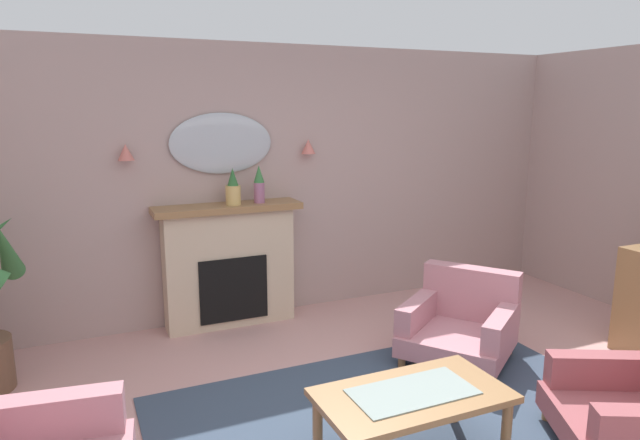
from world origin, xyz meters
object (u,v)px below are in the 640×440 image
Objects in this scene: mantel_vase_left at (233,189)px; mantel_vase_right at (259,184)px; armchair_beside_couch at (462,322)px; fireplace at (229,266)px; wall_sconce_left at (126,152)px; wall_sconce_right at (308,147)px; coffee_table at (412,401)px; wall_mirror at (221,143)px.

mantel_vase_right is at bearing -0.00° from mantel_vase_left.
fireplace is at bearing 136.02° from armchair_beside_couch.
wall_sconce_left and wall_sconce_right have the same top height.
mantel_vase_left is 0.31× the size of coffee_table.
wall_sconce_right reaches higher than mantel_vase_left.
coffee_table is (0.39, -2.52, -0.19)m from fireplace.
wall_sconce_right reaches higher than armchair_beside_couch.
wall_sconce_right is (0.80, 0.12, 0.36)m from mantel_vase_left.
wall_sconce_right reaches higher than coffee_table.
mantel_vase_left is 2.41× the size of wall_sconce_left.
wall_sconce_left is at bearing 174.04° from mantel_vase_right.
fireplace is 0.82m from mantel_vase_right.
fireplace is 4.03× the size of mantel_vase_left.
wall_sconce_left is 3.16m from coffee_table.
coffee_table is at bearing -81.12° from fireplace.
fireplace reaches higher than coffee_table.
mantel_vase_left reaches higher than fireplace.
wall_sconce_right is at bearing 6.16° from fireplace.
mantel_vase_left is 0.30× the size of armchair_beside_couch.
mantel_vase_left is at bearing -29.53° from fireplace.
wall_sconce_right is 2.94m from coffee_table.
fireplace is 1.20× the size of armchair_beside_couch.
fireplace is 1.38m from wall_sconce_left.
wall_sconce_right is (0.85, 0.09, 1.09)m from fireplace.
fireplace is at bearing -90.00° from wall_mirror.
mantel_vase_left is 0.44m from wall_mirror.
mantel_vase_right is at bearing -5.39° from fireplace.
mantel_vase_left is at bearing 180.00° from mantel_vase_right.
wall_mirror is at bearing 3.37° from wall_sconce_left.
armchair_beside_couch is at bearing -49.59° from mantel_vase_right.
armchair_beside_couch is at bearing -33.46° from wall_sconce_left.
coffee_table is at bearing -64.54° from wall_sconce_left.
mantel_vase_right reaches higher than mantel_vase_left.
mantel_vase_left is at bearing -7.59° from wall_sconce_left.
wall_sconce_left is 3.18m from armchair_beside_couch.
mantel_vase_left is 2.32m from armchair_beside_couch.
mantel_vase_left is 0.35× the size of wall_mirror.
wall_mirror is (-0.00, 0.14, 1.14)m from fireplace.
wall_mirror reaches higher than armchair_beside_couch.
wall_sconce_left is at bearing 146.54° from armchair_beside_couch.
wall_mirror is at bearing 150.46° from mantel_vase_right.
wall_mirror is at bearing 176.63° from wall_sconce_right.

